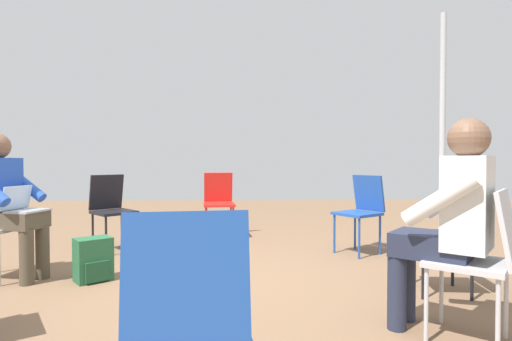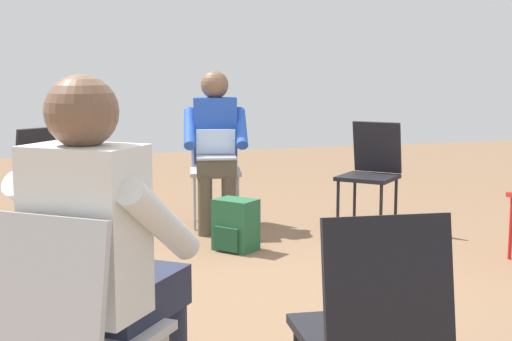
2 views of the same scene
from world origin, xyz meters
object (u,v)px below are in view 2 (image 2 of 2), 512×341
(backpack_near_laptop_user, at_px, (236,228))
(chair_southwest, at_px, (74,326))
(chair_northeast, at_px, (371,169))
(person_with_laptop, at_px, (215,141))
(person_in_white, at_px, (104,249))
(chair_south, at_px, (373,325))
(chair_north, at_px, (215,163))
(chair_northwest, at_px, (51,179))

(backpack_near_laptop_user, bearing_deg, chair_southwest, -115.43)
(chair_northeast, xyz_separation_m, backpack_near_laptop_user, (-1.15, -0.24, -0.34))
(backpack_near_laptop_user, bearing_deg, chair_northeast, 11.66)
(chair_northeast, relative_size, person_with_laptop, 0.69)
(chair_northeast, height_order, person_in_white, person_in_white)
(chair_southwest, distance_m, chair_south, 0.89)
(chair_north, height_order, backpack_near_laptop_user, chair_north)
(chair_southwest, height_order, person_in_white, person_in_white)
(chair_north, bearing_deg, chair_northeast, 160.76)
(chair_south, distance_m, person_with_laptop, 3.59)
(chair_northeast, xyz_separation_m, chair_north, (-1.07, 0.66, 0.00))
(chair_southwest, bearing_deg, person_with_laptop, 108.23)
(chair_south, xyz_separation_m, chair_north, (0.45, 3.72, 0.00))
(chair_southwest, distance_m, chair_northeast, 3.68)
(chair_southwest, xyz_separation_m, backpack_near_laptop_user, (1.22, 2.57, -0.34))
(person_with_laptop, distance_m, backpack_near_laptop_user, 0.91)
(chair_northeast, distance_m, chair_north, 1.26)
(chair_south, relative_size, chair_northwest, 1.00)
(chair_southwest, height_order, person_with_laptop, person_with_laptop)
(chair_southwest, distance_m, backpack_near_laptop_user, 2.87)
(chair_northeast, bearing_deg, person_with_laptop, 22.68)
(person_in_white, bearing_deg, backpack_near_laptop_user, 104.61)
(person_with_laptop, xyz_separation_m, backpack_near_laptop_user, (-0.04, -0.73, -0.53))
(chair_south, relative_size, person_in_white, 0.69)
(chair_northeast, height_order, chair_north, same)
(person_with_laptop, relative_size, backpack_near_laptop_user, 3.44)
(chair_north, height_order, chair_northwest, same)
(chair_north, relative_size, chair_northwest, 1.00)
(person_with_laptop, xyz_separation_m, person_in_white, (-1.16, -3.17, 0.00))
(chair_north, distance_m, person_with_laptop, 0.26)
(chair_northeast, relative_size, chair_north, 1.00)
(chair_southwest, relative_size, chair_north, 1.00)
(chair_north, xyz_separation_m, chair_northwest, (-1.30, -0.47, 0.00))
(chair_southwest, bearing_deg, person_in_white, 90.00)
(chair_southwest, relative_size, chair_northwest, 1.00)
(chair_northwest, xyz_separation_m, backpack_near_laptop_user, (1.22, -0.43, -0.34))
(person_in_white, relative_size, backpack_near_laptop_user, 3.44)
(chair_northeast, height_order, backpack_near_laptop_user, chair_northeast)
(person_with_laptop, height_order, person_in_white, same)
(chair_northwest, distance_m, person_with_laptop, 1.31)
(person_in_white, bearing_deg, chair_southwest, -90.00)
(backpack_near_laptop_user, bearing_deg, chair_north, 84.98)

